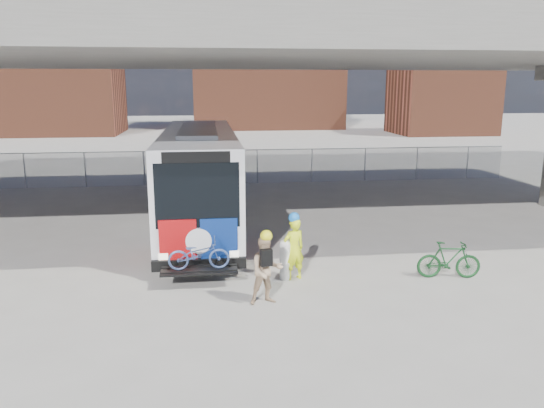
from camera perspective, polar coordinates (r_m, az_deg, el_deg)
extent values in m
plane|color=#9E9991|center=(17.15, -0.99, -4.98)|extent=(160.00, 160.00, 0.00)
cube|color=silver|center=(20.13, -7.80, 3.26)|extent=(2.55, 12.00, 3.20)
cube|color=black|center=(20.53, -7.84, 5.24)|extent=(2.61, 11.00, 1.28)
cube|color=black|center=(14.20, -8.05, 0.92)|extent=(2.24, 0.12, 1.76)
cube|color=black|center=(14.03, -8.17, 5.02)|extent=(1.78, 0.12, 0.30)
cube|color=black|center=(14.60, -7.82, -6.41)|extent=(2.55, 0.20, 0.30)
cube|color=#A20C0E|center=(14.46, -10.08, -3.99)|extent=(1.00, 0.08, 1.20)
cube|color=navy|center=(14.44, -5.71, -3.87)|extent=(1.00, 0.08, 1.20)
cylinder|color=silver|center=(14.42, -7.90, -3.96)|extent=(0.70, 0.06, 0.70)
cube|color=gray|center=(19.93, -7.95, 8.00)|extent=(1.28, 7.20, 0.14)
cube|color=black|center=(14.13, -7.84, -7.07)|extent=(2.00, 0.70, 0.06)
cylinder|color=black|center=(16.22, -11.87, -4.44)|extent=(0.30, 1.00, 1.00)
cylinder|color=black|center=(16.18, -3.68, -4.23)|extent=(0.30, 1.00, 1.00)
cylinder|color=black|center=(24.56, -10.32, 1.42)|extent=(0.30, 1.00, 1.00)
cylinder|color=black|center=(24.53, -4.92, 1.56)|extent=(0.30, 1.00, 1.00)
cube|color=#A20C0E|center=(16.60, -12.35, -1.21)|extent=(0.06, 2.60, 1.70)
cube|color=navy|center=(18.15, -11.92, -0.01)|extent=(0.06, 1.40, 1.70)
cube|color=#A20C0E|center=(16.56, -3.33, -0.96)|extent=(0.06, 2.60, 1.70)
cube|color=navy|center=(18.12, -3.67, 0.21)|extent=(0.06, 1.40, 1.70)
imported|color=#445D96|center=(13.99, -7.90, -5.34)|extent=(1.60, 0.58, 0.84)
cube|color=#605E59|center=(20.39, -2.33, 17.02)|extent=(40.00, 16.00, 1.50)
cube|color=#605E59|center=(20.47, -2.35, 19.25)|extent=(40.00, 0.60, 0.80)
cylinder|color=gray|center=(30.36, -26.85, 3.14)|extent=(0.06, 0.06, 1.80)
cylinder|color=gray|center=(29.25, -19.45, 3.47)|extent=(0.06, 0.06, 1.80)
cylinder|color=gray|center=(28.67, -11.61, 3.76)|extent=(0.06, 0.06, 1.80)
cylinder|color=gray|center=(28.63, -3.59, 3.99)|extent=(0.06, 0.06, 1.80)
cylinder|color=gray|center=(29.15, 4.30, 4.13)|extent=(0.06, 0.06, 1.80)
cylinder|color=gray|center=(30.19, 11.79, 4.19)|extent=(0.06, 0.06, 1.80)
cylinder|color=gray|center=(31.71, 18.66, 4.19)|extent=(0.06, 0.06, 1.80)
plane|color=gray|center=(28.63, -3.59, 3.99)|extent=(30.00, 0.00, 30.00)
cube|color=gray|center=(28.51, -3.61, 5.81)|extent=(30.00, 0.05, 0.04)
cube|color=brown|center=(63.37, -22.49, 11.51)|extent=(14.00, 10.00, 10.00)
cube|color=brown|center=(68.70, -0.69, 13.29)|extent=(18.00, 12.00, 12.00)
cube|color=brown|center=(61.87, 17.77, 10.93)|extent=(10.00, 8.00, 8.00)
cylinder|color=brown|center=(73.34, 5.57, 18.28)|extent=(2.20, 2.20, 25.00)
cylinder|color=silver|center=(14.50, 1.42, -6.25)|extent=(0.30, 0.30, 0.99)
sphere|color=silver|center=(14.34, 1.43, -4.38)|extent=(0.30, 0.30, 0.30)
imported|color=#E6FF1A|center=(14.42, 2.36, -4.85)|extent=(0.73, 0.60, 1.71)
sphere|color=blue|center=(14.18, 2.40, -1.48)|extent=(0.30, 0.30, 0.30)
imported|color=tan|center=(12.83, -0.60, -7.16)|extent=(0.92, 0.77, 1.68)
sphere|color=yellow|center=(12.56, -0.61, -3.46)|extent=(0.29, 0.29, 0.29)
cube|color=black|center=(12.51, -0.63, -5.78)|extent=(0.30, 0.21, 0.40)
imported|color=#16461F|center=(15.37, 18.50, -5.72)|extent=(1.78, 0.75, 1.04)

